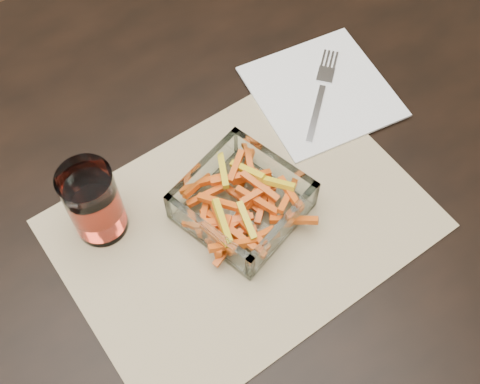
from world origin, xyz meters
The scene contains 6 objects.
dining_table centered at (0.00, 0.00, 0.66)m, with size 1.60×0.90×0.75m.
placemat centered at (0.08, -0.10, 0.75)m, with size 0.45×0.33×0.00m, color tan.
glass_bowl centered at (0.09, -0.09, 0.78)m, with size 0.18×0.18×0.05m.
tumbler centered at (-0.07, -0.01, 0.81)m, with size 0.07×0.07×0.12m.
napkin centered at (0.29, 0.02, 0.76)m, with size 0.19×0.19×0.00m, color white.
fork centered at (0.29, 0.02, 0.76)m, with size 0.14×0.13×0.00m.
Camera 1 is at (-0.10, -0.40, 1.44)m, focal length 45.00 mm.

